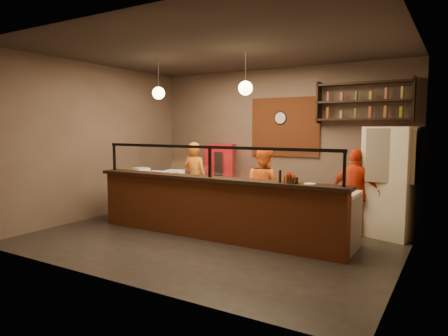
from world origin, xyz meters
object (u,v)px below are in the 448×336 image
Objects in this scene: cook_mid at (264,188)px; cook_right at (356,192)px; condiment_caddy at (291,180)px; red_cooler at (221,176)px; pepper_mill at (280,176)px; wall_clock at (281,118)px; fridge at (392,182)px; cook_left at (195,178)px; pizza_dough at (277,188)px.

cook_mid reaches higher than cook_right.
cook_right is at bearing 68.45° from condiment_caddy.
pepper_mill is (2.55, -2.47, 0.40)m from red_cooler.
cook_mid is 1.64m from cook_right.
wall_clock is 0.20× the size of red_cooler.
cook_right is at bearing -139.56° from fridge.
wall_clock is 0.19× the size of cook_left.
pizza_dough is (2.40, -1.09, 0.12)m from cook_left.
cook_right is 0.63m from fridge.
red_cooler is at bearing -167.30° from wall_clock.
fridge is at bearing 57.00° from condiment_caddy.
cook_left is (-1.44, -1.28, -1.31)m from wall_clock.
condiment_caddy is (1.00, -1.17, 0.34)m from cook_mid.
cook_left is 1.04× the size of cook_right.
cook_left is 3.03× the size of pizza_dough.
red_cooler is (-3.33, 0.94, -0.01)m from cook_right.
cook_left is 0.97m from red_cooler.
wall_clock is 1.95m from red_cooler.
cook_mid is 8.10× the size of pepper_mill.
wall_clock is at bearing -140.78° from cook_left.
cook_right is 2.92× the size of pizza_dough.
condiment_caddy is at bearing -106.86° from fridge.
cook_left is 3.18m from condiment_caddy.
pepper_mill is at bearing -110.58° from fridge.
wall_clock is at bearing 111.95° from pizza_dough.
cook_left is 0.83× the size of fridge.
cook_mid reaches higher than red_cooler.
cook_right reaches higher than red_cooler.
pepper_mill is (0.82, -1.18, 0.39)m from cook_mid.
cook_left is at bearing 155.55° from pizza_dough.
fridge is 2.12m from condiment_caddy.
cook_left is at bearing -138.45° from wall_clock.
pepper_mill is (-0.78, -1.53, 0.39)m from cook_right.
cook_mid is at bearing 167.24° from cook_left.
wall_clock reaches higher than cook_mid.
pizza_dough is at bearing 147.84° from cook_mid.
cook_mid is at bearing -77.68° from wall_clock.
cook_left is 1.82m from cook_mid.
pepper_mill is at bearing -67.19° from wall_clock.
wall_clock is at bearing 112.81° from pepper_mill.
cook_left reaches higher than cook_right.
cook_left is 1.05× the size of red_cooler.
cook_left is 3.96m from fridge.
fridge is (3.94, 0.28, 0.16)m from cook_left.
fridge is (0.55, 0.25, 0.19)m from cook_right.
pepper_mill is at bearing -64.97° from red_cooler.
cook_mid is (0.35, -1.61, -1.34)m from wall_clock.
pizza_dough is (0.96, -2.37, -1.19)m from wall_clock.
pizza_dough is at bearing -62.26° from red_cooler.
red_cooler is 3.11m from pizza_dough.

